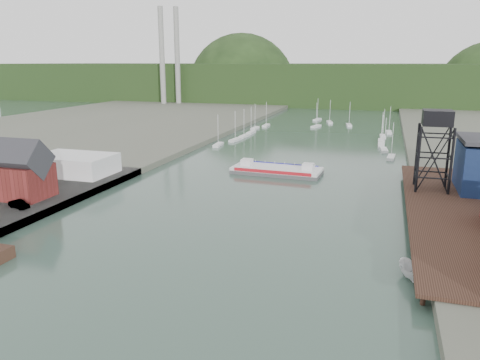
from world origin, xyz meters
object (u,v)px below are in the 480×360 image
Objects in this scene: harbor_building at (17,175)px; chain_ferry at (277,170)px; motorboat at (410,271)px; lift_tower at (437,123)px.

harbor_building reaches higher than chain_ferry.
harbor_building is 72.88m from motorboat.
chain_ferry is (42.12, 40.78, -5.17)m from harbor_building.
lift_tower reaches higher than motorboat.
harbor_building is at bearing -160.02° from lift_tower.
chain_ferry is (-34.88, 12.78, -14.74)m from lift_tower.
lift_tower reaches higher than harbor_building.
lift_tower is 0.71× the size of chain_ferry.
chain_ferry is at bearing 159.88° from lift_tower.
lift_tower is at bearing 67.83° from motorboat.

